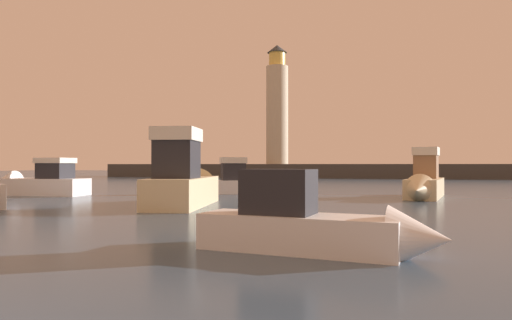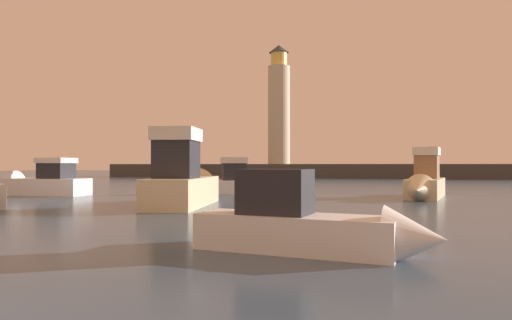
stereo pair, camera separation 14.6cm
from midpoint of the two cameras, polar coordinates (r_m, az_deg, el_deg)
ground_plane at (r=36.55m, az=4.70°, el=-3.72°), size 220.00×220.00×0.00m
breakwater at (r=70.06m, az=8.93°, el=-1.36°), size 70.31×5.83×2.10m
lighthouse at (r=71.60m, az=2.95°, el=6.58°), size 3.43×3.43×18.68m
motorboat_0 at (r=22.82m, az=-8.51°, el=-2.73°), size 3.16×8.26×3.98m
motorboat_1 at (r=33.25m, az=-25.89°, el=-2.62°), size 6.94×2.08×2.83m
motorboat_2 at (r=28.76m, az=20.52°, el=-2.66°), size 3.31×7.30×3.29m
motorboat_3 at (r=10.44m, az=8.11°, el=-8.19°), size 5.70×2.29×2.10m
motorboat_4 at (r=31.65m, az=-1.15°, el=-2.84°), size 5.66×3.94×2.72m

